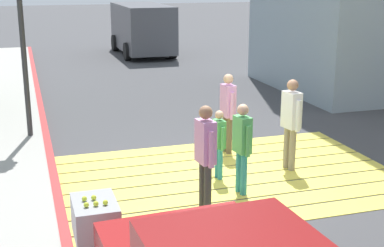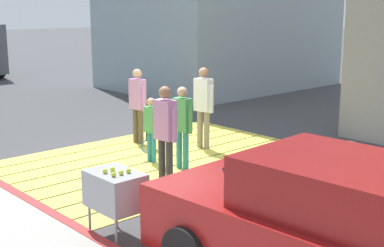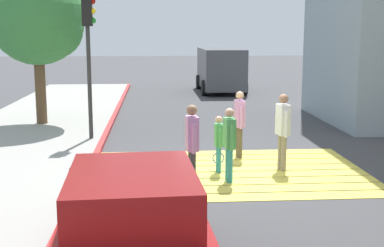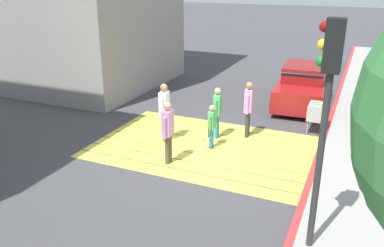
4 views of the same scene
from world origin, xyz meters
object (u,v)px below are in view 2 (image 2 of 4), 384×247
Objects in this scene: tennis_ball_cart at (115,190)px; pedestrian_adult_side at (182,122)px; pedestrian_adult_trailing at (165,128)px; pedestrian_teen_behind at (203,102)px; pedestrian_adult_lead at (138,101)px; car_parked_near_curb at (333,232)px; pedestrian_child_with_racket at (151,126)px.

pedestrian_adult_side reaches higher than tennis_ball_cart.
pedestrian_adult_trailing is 0.99m from pedestrian_adult_side.
pedestrian_adult_trailing is at bearing -148.39° from pedestrian_teen_behind.
pedestrian_adult_lead is 2.28m from pedestrian_adult_side.
tennis_ball_cart is at bearing -147.40° from pedestrian_adult_side.
pedestrian_child_with_racket is at bearing 72.02° from car_parked_near_curb.
pedestrian_child_with_racket is (-1.51, -0.05, -0.31)m from pedestrian_teen_behind.
pedestrian_teen_behind is (3.27, 5.48, 0.33)m from car_parked_near_curb.
pedestrian_adult_trailing is 2.62m from pedestrian_teen_behind.
pedestrian_teen_behind reaches higher than car_parked_near_curb.
tennis_ball_cart is at bearing -135.69° from pedestrian_child_with_racket.
car_parked_near_curb is at bearing -72.29° from tennis_ball_cart.
pedestrian_child_with_racket is at bearing 44.31° from tennis_ball_cart.
pedestrian_adult_lead is at bearing 62.95° from pedestrian_child_with_racket.
tennis_ball_cart is 3.72m from pedestrian_child_with_racket.
pedestrian_teen_behind is at bearing 32.06° from pedestrian_adult_side.
pedestrian_adult_trailing is at bearing -149.14° from pedestrian_adult_side.
pedestrian_adult_side is 1.22× the size of pedestrian_child_with_racket.
pedestrian_child_with_racket is (0.72, 1.32, -0.28)m from pedestrian_adult_trailing.
tennis_ball_cart is at bearing -130.20° from pedestrian_adult_lead.
pedestrian_teen_behind is 1.36× the size of pedestrian_child_with_racket.
tennis_ball_cart is (-0.90, 2.82, -0.04)m from car_parked_near_curb.
pedestrian_adult_side is 0.85m from pedestrian_child_with_racket.
pedestrian_adult_trailing is at bearing -117.76° from pedestrian_adult_lead.
pedestrian_child_with_racket is at bearing 98.95° from pedestrian_adult_side.
pedestrian_child_with_racket is at bearing -177.97° from pedestrian_teen_behind.
pedestrian_adult_lead reaches higher than pedestrian_child_with_racket.
pedestrian_adult_trailing is 0.98× the size of pedestrian_teen_behind.
pedestrian_adult_side is at bearing 30.86° from pedestrian_adult_trailing.
pedestrian_adult_side reaches higher than car_parked_near_curb.
car_parked_near_curb is 2.46× the size of pedestrian_adult_trailing.
car_parked_near_curb is 3.28× the size of pedestrian_child_with_racket.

